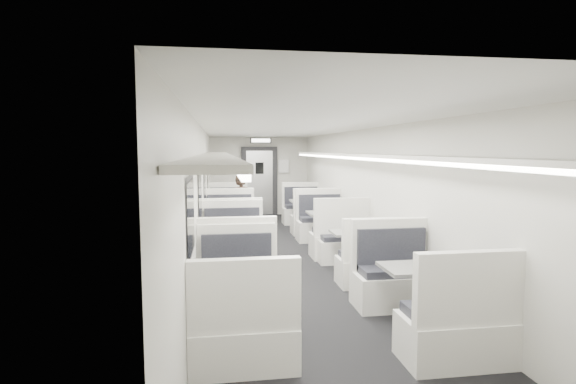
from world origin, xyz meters
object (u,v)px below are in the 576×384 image
object	(u,v)px
booth_right_c	(356,251)
exit_sign	(261,140)
passenger	(242,206)
booth_left_c	(234,257)
booth_right_d	(420,297)
booth_right_a	(307,214)
booth_right_b	(329,230)
booth_left_b	(231,232)
booth_left_a	(229,216)
booth_left_d	(240,303)
vestibule_door	(259,181)

from	to	relation	value
booth_right_c	exit_sign	bearing A→B (deg)	99.20
passenger	exit_sign	xyz separation A→B (m)	(0.70, 2.86, 1.55)
booth_left_c	booth_right_d	bearing A→B (deg)	-47.46
booth_left_c	booth_right_d	world-z (taller)	booth_left_c
booth_right_a	booth_right_d	xyz separation A→B (m)	(0.00, -6.59, 0.00)
booth_right_d	exit_sign	xyz separation A→B (m)	(-1.00, 8.60, 1.91)
booth_left_c	booth_right_b	distance (m)	2.87
booth_right_c	booth_left_b	bearing A→B (deg)	137.04
booth_left_b	booth_left_c	xyz separation A→B (m)	(0.00, -2.11, -0.01)
booth_right_d	booth_left_a	bearing A→B (deg)	107.32
booth_left_a	booth_right_c	world-z (taller)	booth_left_a
booth_left_c	exit_sign	xyz separation A→B (m)	(1.00, 6.42, 1.90)
booth_left_d	booth_right_a	world-z (taller)	booth_right_a
booth_right_c	booth_right_d	bearing A→B (deg)	-90.00
booth_right_c	booth_right_d	size ratio (longest dim) A/B	0.93
booth_right_d	vestibule_door	xyz separation A→B (m)	(-1.00, 9.09, 0.67)
booth_left_d	booth_right_a	distance (m)	6.72
booth_left_c	booth_right_b	xyz separation A→B (m)	(2.00, 2.06, -0.00)
booth_right_a	booth_right_d	size ratio (longest dim) A/B	1.00
booth_right_a	booth_right_b	distance (m)	2.35
booth_left_a	booth_left_d	xyz separation A→B (m)	(0.00, -6.24, -0.02)
booth_right_c	passenger	xyz separation A→B (m)	(-1.70, 3.31, 0.38)
booth_right_d	exit_sign	size ratio (longest dim) A/B	3.37
booth_right_a	booth_left_c	bearing A→B (deg)	-114.40
booth_left_b	booth_right_a	world-z (taller)	booth_left_b
booth_right_b	vestibule_door	bearing A→B (deg)	101.66
booth_right_b	booth_right_d	xyz separation A→B (m)	(0.00, -4.24, -0.01)
booth_left_a	booth_left_b	size ratio (longest dim) A/B	0.98
passenger	exit_sign	world-z (taller)	exit_sign
booth_left_c	booth_right_c	bearing A→B (deg)	6.95
booth_left_d	booth_right_c	bearing A→B (deg)	48.43
booth_left_a	vestibule_door	xyz separation A→B (m)	(1.00, 2.67, 0.66)
booth_left_b	booth_right_a	bearing A→B (deg)	49.03
booth_left_a	booth_left_b	distance (m)	2.13
booth_left_d	booth_right_a	bearing A→B (deg)	72.70
booth_left_d	booth_left_b	bearing A→B (deg)	90.00
booth_left_d	vestibule_door	bearing A→B (deg)	83.60
booth_left_c	passenger	size ratio (longest dim) A/B	1.48
booth_left_a	vestibule_door	size ratio (longest dim) A/B	1.02
booth_left_b	booth_right_a	size ratio (longest dim) A/B	1.05
booth_right_a	vestibule_door	world-z (taller)	vestibule_door
exit_sign	booth_left_c	bearing A→B (deg)	-98.86
booth_right_c	booth_left_a	bearing A→B (deg)	116.63
booth_right_b	exit_sign	xyz separation A→B (m)	(-1.00, 4.36, 1.90)
booth_left_b	booth_right_c	bearing A→B (deg)	-42.96
booth_right_a	vestibule_door	size ratio (longest dim) A/B	1.00
vestibule_door	passenger	bearing A→B (deg)	-101.76
booth_right_c	passenger	bearing A→B (deg)	117.13
booth_right_a	vestibule_door	xyz separation A→B (m)	(-1.00, 2.50, 0.67)
booth_right_b	booth_right_c	world-z (taller)	booth_right_b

